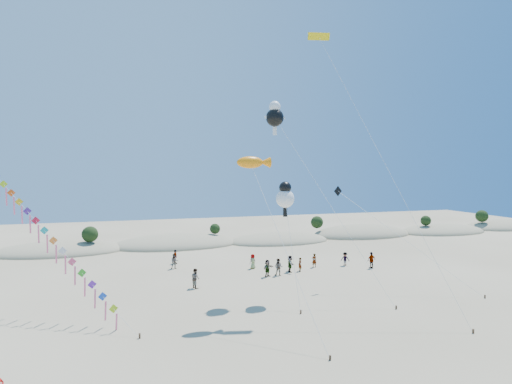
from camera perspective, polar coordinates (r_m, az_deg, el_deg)
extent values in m
ellipsoid|color=gray|center=(65.64, -24.66, -7.29)|extent=(17.60, 9.68, 3.00)
ellipsoid|color=#203412|center=(65.50, -24.68, -6.58)|extent=(14.08, 6.34, 0.70)
ellipsoid|color=gray|center=(66.15, -10.60, -6.98)|extent=(19.00, 10.45, 3.40)
ellipsoid|color=#203412|center=(66.00, -10.61, -6.19)|extent=(15.20, 6.84, 0.76)
ellipsoid|color=gray|center=(68.46, 3.05, -6.60)|extent=(16.40, 9.02, 2.80)
ellipsoid|color=#203412|center=(68.33, 3.06, -5.96)|extent=(13.12, 5.90, 0.66)
ellipsoid|color=gray|center=(76.94, 13.89, -5.61)|extent=(18.00, 9.90, 3.80)
ellipsoid|color=#203412|center=(76.79, 13.90, -4.84)|extent=(14.40, 6.48, 0.72)
ellipsoid|color=gray|center=(85.31, 23.60, -4.94)|extent=(16.80, 9.24, 3.00)
ellipsoid|color=#203412|center=(85.20, 23.61, -4.39)|extent=(13.44, 6.05, 0.67)
ellipsoid|color=gray|center=(97.39, 30.23, -4.13)|extent=(17.60, 9.68, 3.20)
ellipsoid|color=#203412|center=(97.29, 30.25, -3.62)|extent=(14.08, 6.34, 0.70)
sphere|color=black|center=(63.66, -21.26, -5.27)|extent=(2.20, 2.20, 2.20)
sphere|color=black|center=(66.83, -5.49, -4.90)|extent=(1.60, 1.60, 1.60)
sphere|color=black|center=(73.82, 8.13, -4.01)|extent=(2.10, 2.10, 2.10)
sphere|color=black|center=(82.18, 21.70, -3.56)|extent=(1.80, 1.80, 1.80)
sphere|color=black|center=(92.60, 27.89, -2.85)|extent=(2.30, 2.30, 2.30)
cube|color=#3F2D1E|center=(31.54, -15.26, -18.01)|extent=(0.12, 0.12, 0.35)
cylinder|color=silver|center=(41.29, -29.74, -0.24)|extent=(19.73, 21.61, 18.78)
cube|color=#B0E01A|center=(32.82, -18.47, -14.54)|extent=(1.25, 0.49, 1.32)
cube|color=pink|center=(33.21, -18.11, -16.32)|extent=(0.19, 0.45, 1.55)
cube|color=blue|center=(33.44, -19.78, -12.96)|extent=(1.25, 0.49, 1.32)
cube|color=pink|center=(33.79, -19.43, -14.73)|extent=(0.19, 0.45, 1.55)
cube|color=purple|center=(34.09, -21.02, -11.43)|extent=(1.25, 0.49, 1.32)
cube|color=pink|center=(34.41, -20.67, -13.18)|extent=(0.19, 0.45, 1.55)
cube|color=green|center=(34.78, -22.20, -9.96)|extent=(1.25, 0.49, 1.32)
cube|color=pink|center=(35.07, -21.86, -11.69)|extent=(0.19, 0.45, 1.55)
cube|color=#F84E78|center=(35.50, -23.33, -8.54)|extent=(1.25, 0.49, 1.32)
cube|color=pink|center=(35.77, -22.99, -10.25)|extent=(0.19, 0.45, 1.55)
cube|color=silver|center=(36.26, -24.40, -7.17)|extent=(1.25, 0.49, 1.32)
cube|color=pink|center=(36.50, -24.06, -8.86)|extent=(0.19, 0.45, 1.55)
cube|color=orange|center=(37.05, -25.42, -5.86)|extent=(1.25, 0.49, 1.32)
cube|color=pink|center=(37.26, -25.09, -7.52)|extent=(0.19, 0.45, 1.55)
cube|color=#17ADAA|center=(37.88, -26.39, -4.61)|extent=(1.25, 0.49, 1.32)
cube|color=pink|center=(38.05, -26.07, -6.24)|extent=(0.19, 0.45, 1.55)
cube|color=red|center=(38.72, -27.31, -3.40)|extent=(1.25, 0.49, 1.32)
cube|color=pink|center=(38.87, -27.00, -5.00)|extent=(0.19, 0.45, 1.55)
cube|color=#522491|center=(39.60, -28.20, -2.25)|extent=(1.25, 0.49, 1.32)
cube|color=pink|center=(39.72, -27.89, -3.82)|extent=(0.19, 0.45, 1.55)
cube|color=yellow|center=(40.50, -29.04, -1.15)|extent=(1.25, 0.49, 1.32)
cube|color=pink|center=(40.60, -28.74, -2.69)|extent=(0.19, 0.45, 1.55)
cube|color=#EA5313|center=(41.42, -29.85, -0.10)|extent=(1.25, 0.49, 1.32)
cube|color=pink|center=(41.49, -29.55, -1.61)|extent=(0.19, 0.45, 1.55)
cube|color=#B0E01A|center=(42.36, -30.62, 0.91)|extent=(1.25, 0.49, 1.32)
cube|color=pink|center=(42.41, -30.33, -0.57)|extent=(0.19, 0.45, 1.55)
cube|color=#3F2D1E|center=(27.84, 9.85, -20.95)|extent=(0.10, 0.10, 0.30)
cylinder|color=silver|center=(30.23, 3.80, -7.34)|extent=(2.02, 10.29, 12.03)
ellipsoid|color=orange|center=(34.29, -0.80, 3.98)|extent=(2.21, 0.97, 0.97)
cone|color=orange|center=(34.66, 1.17, 3.96)|extent=(0.88, 0.88, 0.88)
cube|color=#3F2D1E|center=(35.36, 5.99, -15.61)|extent=(0.10, 0.10, 0.30)
cylinder|color=silver|center=(36.59, 4.88, -8.06)|extent=(0.58, 4.99, 8.83)
sphere|color=white|center=(38.41, 3.91, -0.89)|extent=(1.65, 1.65, 1.65)
sphere|color=black|center=(38.35, 3.91, 0.59)|extent=(1.10, 1.10, 1.10)
cube|color=black|center=(38.51, 3.90, -2.72)|extent=(0.35, 0.18, 0.80)
cube|color=#3F2D1E|center=(38.02, 18.19, -14.40)|extent=(0.10, 0.10, 0.30)
cylinder|color=silver|center=(38.36, 9.97, -1.90)|extent=(7.43, 9.00, 16.37)
sphere|color=black|center=(41.17, 2.52, 9.87)|extent=(1.70, 1.70, 1.70)
sphere|color=white|center=(41.30, 2.52, 11.28)|extent=(1.11, 1.11, 1.11)
cube|color=white|center=(41.04, 2.52, 8.14)|extent=(0.35, 0.18, 0.80)
cube|color=white|center=(40.94, 1.58, 9.91)|extent=(0.60, 0.15, 0.25)
cube|color=white|center=(41.41, 3.45, 9.83)|extent=(0.60, 0.15, 0.25)
cube|color=#3F2D1E|center=(34.86, 26.98, -16.21)|extent=(0.10, 0.10, 0.30)
cylinder|color=silver|center=(36.03, 16.90, 3.45)|extent=(6.01, 12.76, 23.59)
cube|color=yellow|center=(41.89, 8.35, 19.84)|extent=(2.03, 0.83, 0.71)
cube|color=black|center=(41.91, 8.34, 19.83)|extent=(1.96, 0.51, 0.19)
cube|color=#3F2D1E|center=(44.06, 28.22, -12.19)|extent=(0.10, 0.10, 0.30)
cylinder|color=silver|center=(42.94, 19.52, -6.26)|extent=(10.21, 8.43, 9.31)
cube|color=black|center=(43.27, 10.87, 0.12)|extent=(1.01, 0.30, 1.04)
imported|color=slate|center=(42.44, -8.10, -11.32)|extent=(1.01, 1.12, 1.89)
imported|color=slate|center=(49.91, -0.43, -9.24)|extent=(0.97, 0.83, 1.68)
imported|color=slate|center=(46.36, 1.54, -10.11)|extent=(1.67, 1.43, 1.81)
imported|color=slate|center=(46.74, 3.03, -9.98)|extent=(1.13, 1.08, 1.84)
imported|color=slate|center=(48.44, 4.55, -9.52)|extent=(0.81, 1.78, 1.85)
imported|color=slate|center=(51.09, 7.76, -9.02)|extent=(0.59, 0.40, 1.61)
imported|color=slate|center=(48.90, 5.87, -9.60)|extent=(0.40, 0.58, 1.54)
imported|color=slate|center=(50.68, -10.82, -9.07)|extent=(0.87, 0.70, 1.73)
imported|color=slate|center=(51.86, 15.15, -8.76)|extent=(1.16, 0.63, 1.88)
imported|color=slate|center=(52.54, 11.79, -8.73)|extent=(1.18, 0.98, 1.59)
imported|color=slate|center=(53.31, -10.71, -8.48)|extent=(0.46, 1.02, 1.71)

